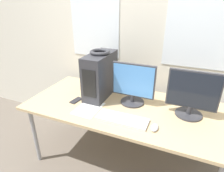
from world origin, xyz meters
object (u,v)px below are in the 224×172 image
object	(u,v)px
monitor_main	(133,84)
headphones	(100,52)
keyboard	(122,119)
pc_tower	(100,75)
monitor_right_near	(192,95)
mouse	(155,127)
cell_phone	(76,100)

from	to	relation	value
monitor_main	headphones	bearing A→B (deg)	174.86
monitor_main	keyboard	distance (m)	0.37
pc_tower	monitor_main	size ratio (longest dim) A/B	1.14
pc_tower	keyboard	distance (m)	0.55
headphones	pc_tower	bearing A→B (deg)	-90.00
headphones	keyboard	size ratio (longest dim) A/B	0.45
pc_tower	monitor_right_near	bearing A→B (deg)	-3.22
pc_tower	keyboard	bearing A→B (deg)	-43.35
keyboard	monitor_main	bearing A→B (deg)	91.76
monitor_main	mouse	distance (m)	0.47
monitor_main	monitor_right_near	world-z (taller)	monitor_right_near
headphones	monitor_right_near	bearing A→B (deg)	-3.27
monitor_right_near	mouse	xyz separation A→B (m)	(-0.24, -0.31, -0.19)
keyboard	pc_tower	bearing A→B (deg)	136.65
monitor_main	monitor_right_near	size ratio (longest dim) A/B	0.98
pc_tower	headphones	size ratio (longest dim) A/B	2.41
pc_tower	cell_phone	world-z (taller)	pc_tower
monitor_main	mouse	bearing A→B (deg)	-49.20
monitor_main	monitor_right_near	bearing A→B (deg)	-1.97
monitor_right_near	cell_phone	world-z (taller)	monitor_right_near
monitor_right_near	monitor_main	bearing A→B (deg)	178.03
headphones	mouse	xyz separation A→B (m)	(0.65, -0.36, -0.45)
monitor_main	keyboard	xyz separation A→B (m)	(0.01, -0.32, -0.19)
pc_tower	monitor_main	world-z (taller)	pc_tower
monitor_main	cell_phone	world-z (taller)	monitor_main
monitor_main	mouse	size ratio (longest dim) A/B	3.94
headphones	monitor_main	size ratio (longest dim) A/B	0.48
mouse	cell_phone	distance (m)	0.83
headphones	monitor_right_near	xyz separation A→B (m)	(0.88, -0.05, -0.26)
headphones	cell_phone	world-z (taller)	headphones
headphones	keyboard	distance (m)	0.68
keyboard	monitor_right_near	bearing A→B (deg)	30.34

